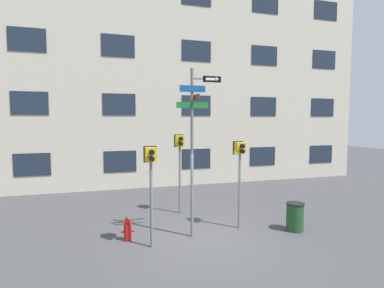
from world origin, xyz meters
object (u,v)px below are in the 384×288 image
pedestrian_signal_across (180,152)px  fire_hydrant (128,230)px  pedestrian_signal_left (151,169)px  pedestrian_signal_right (240,161)px  street_sign_pole (194,137)px  trash_bin (295,217)px

pedestrian_signal_across → fire_hydrant: size_ratio=4.53×
pedestrian_signal_left → pedestrian_signal_right: (2.93, 0.69, 0.01)m
street_sign_pole → fire_hydrant: 3.32m
pedestrian_signal_left → pedestrian_signal_right: pedestrian_signal_right is taller
pedestrian_signal_across → trash_bin: (3.06, -2.77, -1.87)m
pedestrian_signal_left → pedestrian_signal_across: (1.47, 2.77, 0.15)m
pedestrian_signal_left → trash_bin: (4.53, -0.00, -1.72)m
pedestrian_signal_right → pedestrian_signal_across: pedestrian_signal_across is taller
pedestrian_signal_left → trash_bin: size_ratio=3.14×
street_sign_pole → pedestrian_signal_left: street_sign_pole is taller
street_sign_pole → trash_bin: street_sign_pole is taller
street_sign_pole → pedestrian_signal_across: bearing=86.6°
street_sign_pole → pedestrian_signal_across: size_ratio=1.68×
fire_hydrant → pedestrian_signal_across: bearing=45.5°
pedestrian_signal_right → fire_hydrant: (-3.54, -0.03, -1.86)m
pedestrian_signal_across → fire_hydrant: bearing=-134.5°
street_sign_pole → pedestrian_signal_left: bearing=-162.5°
fire_hydrant → street_sign_pole: bearing=-6.9°
street_sign_pole → trash_bin: bearing=-7.6°
pedestrian_signal_left → trash_bin: pedestrian_signal_left is taller
pedestrian_signal_across → street_sign_pole: bearing=-93.4°
street_sign_pole → trash_bin: 4.11m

